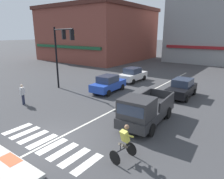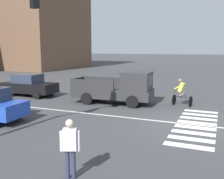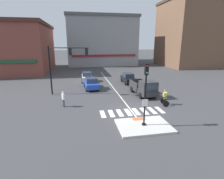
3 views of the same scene
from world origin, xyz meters
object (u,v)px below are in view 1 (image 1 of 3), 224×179
object	(u,v)px
car_white_westbound_distant	(133,75)
pickup_truck_charcoal_eastbound_mid	(145,110)
cyclist	(124,142)
pedestrian_at_curb_left	(23,93)
car_blue_westbound_far	(108,84)
car_black_eastbound_far	(182,88)
traffic_light_mast	(61,47)

from	to	relation	value
car_white_westbound_distant	pickup_truck_charcoal_eastbound_mid	size ratio (longest dim) A/B	0.79
car_white_westbound_distant	pickup_truck_charcoal_eastbound_mid	bearing A→B (deg)	-56.07
cyclist	pedestrian_at_curb_left	size ratio (longest dim) A/B	1.01
car_blue_westbound_far	pickup_truck_charcoal_eastbound_mid	bearing A→B (deg)	-36.11
car_black_eastbound_far	traffic_light_mast	bearing A→B (deg)	-152.49
traffic_light_mast	pickup_truck_charcoal_eastbound_mid	distance (m)	10.68
car_blue_westbound_far	cyclist	xyz separation A→B (m)	(7.23, -8.35, 0.06)
car_blue_westbound_far	pedestrian_at_curb_left	world-z (taller)	pedestrian_at_curb_left
cyclist	car_white_westbound_distant	bearing A→B (deg)	119.05
car_black_eastbound_far	pickup_truck_charcoal_eastbound_mid	xyz separation A→B (m)	(0.00, -7.24, 0.17)
cyclist	pedestrian_at_curb_left	world-z (taller)	cyclist
car_black_eastbound_far	car_white_westbound_distant	world-z (taller)	same
traffic_light_mast	car_white_westbound_distant	size ratio (longest dim) A/B	1.49
car_white_westbound_distant	pickup_truck_charcoal_eastbound_mid	distance (m)	11.91
pedestrian_at_curb_left	traffic_light_mast	bearing A→B (deg)	93.58
pickup_truck_charcoal_eastbound_mid	cyclist	xyz separation A→B (m)	(0.92, -3.74, -0.11)
car_black_eastbound_far	pickup_truck_charcoal_eastbound_mid	distance (m)	7.25
traffic_light_mast	car_blue_westbound_far	size ratio (longest dim) A/B	1.47
car_white_westbound_distant	pickup_truck_charcoal_eastbound_mid	xyz separation A→B (m)	(6.65, -9.88, 0.17)
traffic_light_mast	car_black_eastbound_far	world-z (taller)	traffic_light_mast
cyclist	traffic_light_mast	bearing A→B (deg)	151.84
traffic_light_mast	cyclist	distance (m)	12.79
car_white_westbound_distant	cyclist	xyz separation A→B (m)	(7.57, -13.62, 0.06)
car_white_westbound_distant	cyclist	bearing A→B (deg)	-60.95
traffic_light_mast	car_black_eastbound_far	size ratio (longest dim) A/B	1.49
pedestrian_at_curb_left	car_blue_westbound_far	bearing A→B (deg)	64.24
car_black_eastbound_far	cyclist	distance (m)	11.03
car_white_westbound_distant	cyclist	distance (m)	15.58
traffic_light_mast	car_black_eastbound_far	xyz separation A→B (m)	(9.94, 5.18, -3.50)
traffic_light_mast	cyclist	xyz separation A→B (m)	(10.86, -5.81, -3.44)
traffic_light_mast	car_blue_westbound_far	world-z (taller)	traffic_light_mast
traffic_light_mast	cyclist	world-z (taller)	traffic_light_mast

